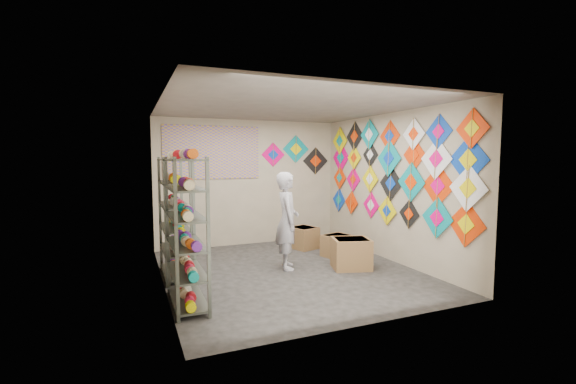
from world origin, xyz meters
name	(u,v)px	position (x,y,z in m)	size (l,w,h in m)	color
ground	(289,271)	(0.00, 0.00, 0.00)	(4.50, 4.50, 0.00)	black
room_walls	(289,173)	(0.00, 0.00, 1.64)	(4.50, 4.50, 4.50)	#B6A68B
shelf_rack_front	(186,232)	(-1.78, -0.85, 0.95)	(0.40, 1.10, 1.90)	#4C5147
shelf_rack_back	(175,217)	(-1.78, 0.45, 0.95)	(0.40, 1.10, 1.90)	#4C5147
string_spools	(180,217)	(-1.78, -0.20, 1.05)	(0.12, 2.36, 0.12)	#EB2145
kite_wall_display	(393,171)	(1.98, -0.12, 1.66)	(0.06, 4.22, 2.05)	red
back_wall_kites	(297,155)	(1.14, 2.24, 1.95)	(1.64, 0.02, 0.91)	#EC0071
poster	(212,152)	(-0.80, 2.23, 2.00)	(2.00, 0.01, 1.10)	#684EAB
shopkeeper	(287,221)	(0.03, 0.18, 0.83)	(0.54, 0.69, 1.65)	beige
carton_a	(351,253)	(1.04, -0.25, 0.26)	(0.62, 0.52, 0.52)	brown
carton_b	(337,246)	(1.22, 0.55, 0.21)	(0.51, 0.41, 0.41)	brown
carton_c	(304,238)	(0.91, 1.39, 0.22)	(0.47, 0.51, 0.45)	brown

